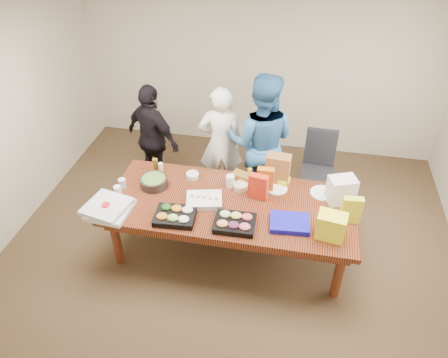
% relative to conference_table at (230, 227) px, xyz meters
% --- Properties ---
extents(floor, '(5.50, 5.00, 0.02)m').
position_rel_conference_table_xyz_m(floor, '(0.00, 0.00, -0.39)').
color(floor, '#47301E').
rests_on(floor, ground).
extents(ceiling, '(5.50, 5.00, 0.02)m').
position_rel_conference_table_xyz_m(ceiling, '(0.00, 0.00, 2.33)').
color(ceiling, white).
rests_on(ceiling, wall_back).
extents(wall_back, '(5.50, 0.04, 2.70)m').
position_rel_conference_table_xyz_m(wall_back, '(0.00, 2.50, 0.98)').
color(wall_back, beige).
rests_on(wall_back, floor).
extents(conference_table, '(2.80, 1.20, 0.75)m').
position_rel_conference_table_xyz_m(conference_table, '(0.00, 0.00, 0.00)').
color(conference_table, '#4C1C0F').
rests_on(conference_table, floor).
extents(office_chair, '(0.52, 0.52, 0.98)m').
position_rel_conference_table_xyz_m(office_chair, '(0.98, 1.16, 0.12)').
color(office_chair, black).
rests_on(office_chair, floor).
extents(person_center, '(0.66, 0.50, 1.62)m').
position_rel_conference_table_xyz_m(person_center, '(-0.34, 1.10, 0.44)').
color(person_center, white).
rests_on(person_center, floor).
extents(person_right, '(0.91, 0.71, 1.87)m').
position_rel_conference_table_xyz_m(person_right, '(0.20, 1.05, 0.56)').
color(person_right, '#30679E').
rests_on(person_right, floor).
extents(person_left, '(0.99, 0.76, 1.56)m').
position_rel_conference_table_xyz_m(person_left, '(-1.29, 1.10, 0.40)').
color(person_left, black).
rests_on(person_left, floor).
extents(veggie_tray, '(0.46, 0.37, 0.07)m').
position_rel_conference_table_xyz_m(veggie_tray, '(-0.54, -0.37, 0.41)').
color(veggie_tray, black).
rests_on(veggie_tray, conference_table).
extents(fruit_tray, '(0.44, 0.35, 0.07)m').
position_rel_conference_table_xyz_m(fruit_tray, '(0.11, -0.36, 0.41)').
color(fruit_tray, black).
rests_on(fruit_tray, conference_table).
extents(sheet_cake, '(0.45, 0.38, 0.07)m').
position_rel_conference_table_xyz_m(sheet_cake, '(-0.29, -0.06, 0.41)').
color(sheet_cake, white).
rests_on(sheet_cake, conference_table).
extents(salad_bowl, '(0.35, 0.35, 0.11)m').
position_rel_conference_table_xyz_m(salad_bowl, '(-0.95, 0.14, 0.43)').
color(salad_bowl, black).
rests_on(salad_bowl, conference_table).
extents(chip_bag_blue, '(0.44, 0.34, 0.06)m').
position_rel_conference_table_xyz_m(chip_bag_blue, '(0.68, -0.24, 0.41)').
color(chip_bag_blue, '#1311B9').
rests_on(chip_bag_blue, conference_table).
extents(chip_bag_red, '(0.23, 0.12, 0.31)m').
position_rel_conference_table_xyz_m(chip_bag_red, '(0.29, 0.15, 0.53)').
color(chip_bag_red, red).
rests_on(chip_bag_red, conference_table).
extents(chip_bag_yellow, '(0.21, 0.10, 0.32)m').
position_rel_conference_table_xyz_m(chip_bag_yellow, '(1.30, -0.05, 0.53)').
color(chip_bag_yellow, yellow).
rests_on(chip_bag_yellow, conference_table).
extents(chip_bag_orange, '(0.20, 0.09, 0.30)m').
position_rel_conference_table_xyz_m(chip_bag_orange, '(0.35, 0.31, 0.53)').
color(chip_bag_orange, '#D26015').
rests_on(chip_bag_orange, conference_table).
extents(mayo_jar, '(0.10, 0.10, 0.16)m').
position_rel_conference_table_xyz_m(mayo_jar, '(-0.06, 0.30, 0.45)').
color(mayo_jar, white).
rests_on(mayo_jar, conference_table).
extents(mustard_bottle, '(0.07, 0.07, 0.15)m').
position_rel_conference_table_xyz_m(mustard_bottle, '(0.14, 0.48, 0.45)').
color(mustard_bottle, '#DB9C0A').
rests_on(mustard_bottle, conference_table).
extents(dressing_bottle, '(0.08, 0.08, 0.20)m').
position_rel_conference_table_xyz_m(dressing_bottle, '(-1.01, 0.39, 0.47)').
color(dressing_bottle, '#5E410F').
rests_on(dressing_bottle, conference_table).
extents(ranch_bottle, '(0.06, 0.06, 0.16)m').
position_rel_conference_table_xyz_m(ranch_bottle, '(-0.93, 0.37, 0.46)').
color(ranch_bottle, beige).
rests_on(ranch_bottle, conference_table).
extents(banana_bunch, '(0.27, 0.21, 0.08)m').
position_rel_conference_table_xyz_m(banana_bunch, '(0.50, 0.49, 0.41)').
color(banana_bunch, yellow).
rests_on(banana_bunch, conference_table).
extents(bread_loaf, '(0.31, 0.21, 0.12)m').
position_rel_conference_table_xyz_m(bread_loaf, '(0.09, 0.41, 0.43)').
color(bread_loaf, brown).
rests_on(bread_loaf, conference_table).
extents(kraft_bag, '(0.29, 0.19, 0.37)m').
position_rel_conference_table_xyz_m(kraft_bag, '(0.47, 0.50, 0.56)').
color(kraft_bag, brown).
rests_on(kraft_bag, conference_table).
extents(red_cup, '(0.11, 0.11, 0.12)m').
position_rel_conference_table_xyz_m(red_cup, '(-1.30, -0.42, 0.43)').
color(red_cup, red).
rests_on(red_cup, conference_table).
extents(clear_cup_a, '(0.11, 0.11, 0.12)m').
position_rel_conference_table_xyz_m(clear_cup_a, '(-1.30, -0.11, 0.43)').
color(clear_cup_a, white).
rests_on(clear_cup_a, conference_table).
extents(clear_cup_b, '(0.10, 0.10, 0.12)m').
position_rel_conference_table_xyz_m(clear_cup_b, '(-1.30, 0.03, 0.43)').
color(clear_cup_b, silver).
rests_on(clear_cup_b, conference_table).
extents(pizza_box_lower, '(0.47, 0.47, 0.05)m').
position_rel_conference_table_xyz_m(pizza_box_lower, '(-1.27, -0.41, 0.40)').
color(pizza_box_lower, beige).
rests_on(pizza_box_lower, conference_table).
extents(pizza_box_upper, '(0.52, 0.52, 0.05)m').
position_rel_conference_table_xyz_m(pizza_box_upper, '(-1.30, -0.41, 0.45)').
color(pizza_box_upper, silver).
rests_on(pizza_box_upper, pizza_box_lower).
extents(plate_a, '(0.29, 0.29, 0.02)m').
position_rel_conference_table_xyz_m(plate_a, '(1.01, 0.37, 0.38)').
color(plate_a, white).
rests_on(plate_a, conference_table).
extents(plate_b, '(0.28, 0.28, 0.02)m').
position_rel_conference_table_xyz_m(plate_b, '(0.49, 0.35, 0.38)').
color(plate_b, white).
rests_on(plate_b, conference_table).
extents(dip_bowl_a, '(0.20, 0.20, 0.07)m').
position_rel_conference_table_xyz_m(dip_bowl_a, '(0.07, 0.28, 0.41)').
color(dip_bowl_a, beige).
rests_on(dip_bowl_a, conference_table).
extents(dip_bowl_b, '(0.19, 0.19, 0.06)m').
position_rel_conference_table_xyz_m(dip_bowl_b, '(-0.54, 0.38, 0.41)').
color(dip_bowl_b, white).
rests_on(dip_bowl_b, conference_table).
extents(grocery_bag_white, '(0.35, 0.30, 0.31)m').
position_rel_conference_table_xyz_m(grocery_bag_white, '(1.20, 0.28, 0.53)').
color(grocery_bag_white, white).
rests_on(grocery_bag_white, conference_table).
extents(grocery_bag_yellow, '(0.32, 0.24, 0.29)m').
position_rel_conference_table_xyz_m(grocery_bag_yellow, '(1.09, -0.32, 0.52)').
color(grocery_bag_yellow, '#FEF927').
rests_on(grocery_bag_yellow, conference_table).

